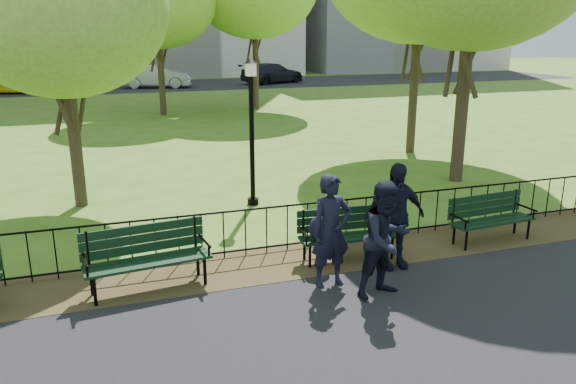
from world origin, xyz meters
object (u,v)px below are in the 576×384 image
object	(u,v)px
sedan_dark	(273,73)
person_right	(395,216)
park_bench_right_a	(490,213)
lamppost	(252,127)
park_bench_left_a	(146,251)
taxi	(9,82)
park_bench_main	(335,228)
sedan_silver	(157,76)
tree_near_w	(60,6)
person_mid	(386,239)
person_left	(331,231)

from	to	relation	value
sedan_dark	person_right	bearing A→B (deg)	143.98
park_bench_right_a	lamppost	size ratio (longest dim) A/B	0.53
lamppost	person_right	bearing A→B (deg)	-72.63
park_bench_left_a	person_right	bearing A→B (deg)	-14.17
person_right	taxi	bearing A→B (deg)	110.80
park_bench_left_a	park_bench_main	bearing A→B (deg)	-6.52
taxi	sedan_silver	size ratio (longest dim) A/B	0.92
tree_near_w	person_right	distance (m)	8.34
sedan_silver	sedan_dark	bearing A→B (deg)	-71.28
tree_near_w	person_mid	world-z (taller)	tree_near_w
park_bench_left_a	sedan_dark	bearing A→B (deg)	62.82
park_bench_main	lamppost	bearing A→B (deg)	101.77
tree_near_w	sedan_dark	size ratio (longest dim) A/B	1.24
park_bench_right_a	person_mid	bearing A→B (deg)	-158.83
lamppost	person_right	world-z (taller)	lamppost
sedan_dark	person_left	bearing A→B (deg)	142.05
park_bench_main	person_right	bearing A→B (deg)	-27.64
person_left	tree_near_w	bearing A→B (deg)	120.93
person_mid	sedan_silver	xyz separation A→B (m)	(0.05, 33.74, -0.13)
tree_near_w	sedan_dark	distance (m)	31.32
lamppost	person_left	xyz separation A→B (m)	(0.04, -4.61, -0.91)
park_bench_right_a	sedan_dark	bearing A→B (deg)	75.80
taxi	lamppost	bearing A→B (deg)	-151.00
park_bench_left_a	person_right	world-z (taller)	person_right
park_bench_left_a	taxi	xyz separation A→B (m)	(-5.83, 31.53, 0.12)
park_bench_main	sedan_dark	distance (m)	34.25
park_bench_right_a	sedan_dark	size ratio (longest dim) A/B	0.34
person_mid	taxi	bearing A→B (deg)	91.56
park_bench_main	person_right	size ratio (longest dim) A/B	0.97
park_bench_left_a	sedan_silver	distance (m)	32.49
person_left	person_mid	size ratio (longest dim) A/B	1.00
park_bench_main	person_mid	world-z (taller)	person_mid
park_bench_left_a	person_left	bearing A→B (deg)	-23.48
lamppost	tree_near_w	bearing A→B (deg)	162.71
tree_near_w	sedan_dark	bearing A→B (deg)	64.62
person_right	park_bench_main	bearing A→B (deg)	151.42
park_bench_right_a	person_left	world-z (taller)	person_left
park_bench_left_a	lamppost	size ratio (longest dim) A/B	0.60
park_bench_left_a	sedan_silver	world-z (taller)	sedan_silver
tree_near_w	person_mid	xyz separation A→B (m)	(4.54, -6.41, -3.54)
park_bench_left_a	sedan_dark	xyz separation A→B (m)	(12.24, 33.07, 0.13)
park_bench_main	taxi	bearing A→B (deg)	110.57
lamppost	person_mid	size ratio (longest dim) A/B	1.85
park_bench_right_a	lamppost	xyz separation A→B (m)	(-3.73, 3.76, 1.27)
person_left	person_right	world-z (taller)	person_right
person_mid	person_left	bearing A→B (deg)	123.01
lamppost	park_bench_main	bearing A→B (deg)	-82.75
person_mid	lamppost	bearing A→B (deg)	83.42
person_right	park_bench_right_a	bearing A→B (deg)	16.22
tree_near_w	person_right	xyz separation A→B (m)	(5.19, -5.50, -3.52)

